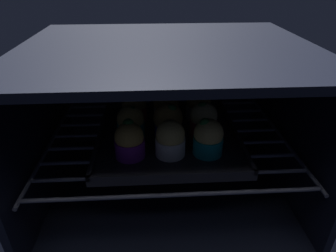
% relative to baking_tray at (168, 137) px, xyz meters
% --- Properties ---
extents(oven_cavity, '(0.59, 0.47, 0.37)m').
position_rel_baking_tray_xyz_m(oven_cavity, '(0.00, 0.05, 0.02)').
color(oven_cavity, black).
rests_on(oven_cavity, ground).
extents(oven_rack, '(0.55, 0.42, 0.01)m').
position_rel_baking_tray_xyz_m(oven_rack, '(0.00, 0.01, -0.01)').
color(oven_rack, '#444756').
rests_on(oven_rack, oven_cavity).
extents(baking_tray, '(0.32, 0.32, 0.02)m').
position_rel_baking_tray_xyz_m(baking_tray, '(0.00, 0.00, 0.00)').
color(baking_tray, black).
rests_on(baking_tray, oven_rack).
extents(muffin_row0_col0, '(0.06, 0.06, 0.08)m').
position_rel_baking_tray_xyz_m(muffin_row0_col0, '(-0.08, -0.08, 0.04)').
color(muffin_row0_col0, '#7A238C').
rests_on(muffin_row0_col0, baking_tray).
extents(muffin_row0_col1, '(0.06, 0.06, 0.08)m').
position_rel_baking_tray_xyz_m(muffin_row0_col1, '(-0.00, -0.08, 0.04)').
color(muffin_row0_col1, silver).
rests_on(muffin_row0_col1, baking_tray).
extents(muffin_row0_col2, '(0.06, 0.06, 0.08)m').
position_rel_baking_tray_xyz_m(muffin_row0_col2, '(0.08, -0.08, 0.04)').
color(muffin_row0_col2, '#0C8C84').
rests_on(muffin_row0_col2, baking_tray).
extents(muffin_row1_col0, '(0.06, 0.06, 0.08)m').
position_rel_baking_tray_xyz_m(muffin_row1_col0, '(-0.08, -0.00, 0.04)').
color(muffin_row1_col0, '#0C8C84').
rests_on(muffin_row1_col0, baking_tray).
extents(muffin_row1_col1, '(0.07, 0.07, 0.08)m').
position_rel_baking_tray_xyz_m(muffin_row1_col1, '(0.00, 0.00, 0.04)').
color(muffin_row1_col1, '#1928B7').
rests_on(muffin_row1_col1, baking_tray).
extents(muffin_row1_col2, '(0.06, 0.06, 0.08)m').
position_rel_baking_tray_xyz_m(muffin_row1_col2, '(0.08, -0.00, 0.04)').
color(muffin_row1_col2, red).
rests_on(muffin_row1_col2, baking_tray).
extents(muffin_row2_col0, '(0.06, 0.06, 0.07)m').
position_rel_baking_tray_xyz_m(muffin_row2_col0, '(-0.08, 0.08, 0.04)').
color(muffin_row2_col0, red).
rests_on(muffin_row2_col0, baking_tray).
extents(muffin_row2_col1, '(0.06, 0.06, 0.08)m').
position_rel_baking_tray_xyz_m(muffin_row2_col1, '(-0.00, 0.08, 0.04)').
color(muffin_row2_col1, silver).
rests_on(muffin_row2_col1, baking_tray).
extents(muffin_row2_col2, '(0.06, 0.06, 0.08)m').
position_rel_baking_tray_xyz_m(muffin_row2_col2, '(0.08, 0.08, 0.04)').
color(muffin_row2_col2, silver).
rests_on(muffin_row2_col2, baking_tray).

